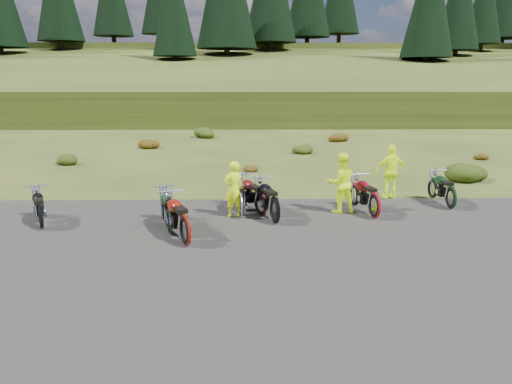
{
  "coord_description": "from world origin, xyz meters",
  "views": [
    {
      "loc": [
        -0.52,
        -12.28,
        4.0
      ],
      "look_at": [
        -0.25,
        1.06,
        0.95
      ],
      "focal_mm": 35.0,
      "sensor_mm": 36.0,
      "label": 1
    }
  ],
  "objects_px": {
    "motorcycle_3": "(241,218)",
    "motorcycle_0": "(42,230)",
    "person_middle": "(234,190)",
    "motorcycle_7": "(450,210)"
  },
  "relations": [
    {
      "from": "motorcycle_3",
      "to": "motorcycle_0",
      "type": "bearing_deg",
      "value": 97.15
    },
    {
      "from": "motorcycle_0",
      "to": "person_middle",
      "type": "height_order",
      "value": "person_middle"
    },
    {
      "from": "motorcycle_3",
      "to": "motorcycle_7",
      "type": "xyz_separation_m",
      "value": [
        6.51,
        0.82,
        0.0
      ]
    },
    {
      "from": "motorcycle_0",
      "to": "motorcycle_7",
      "type": "bearing_deg",
      "value": -106.38
    },
    {
      "from": "motorcycle_7",
      "to": "person_middle",
      "type": "distance_m",
      "value": 6.82
    },
    {
      "from": "motorcycle_7",
      "to": "motorcycle_3",
      "type": "bearing_deg",
      "value": 93.9
    },
    {
      "from": "motorcycle_0",
      "to": "person_middle",
      "type": "xyz_separation_m",
      "value": [
        5.17,
        1.15,
        0.82
      ]
    },
    {
      "from": "person_middle",
      "to": "motorcycle_3",
      "type": "bearing_deg",
      "value": 133.82
    },
    {
      "from": "person_middle",
      "to": "motorcycle_7",
      "type": "bearing_deg",
      "value": 160.01
    },
    {
      "from": "motorcycle_3",
      "to": "motorcycle_7",
      "type": "bearing_deg",
      "value": -86.97
    }
  ]
}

